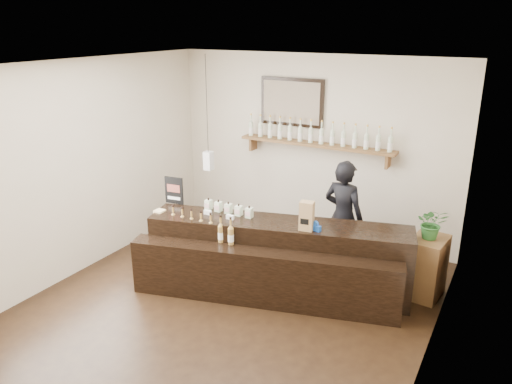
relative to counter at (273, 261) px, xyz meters
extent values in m
plane|color=black|center=(-0.32, -0.58, -0.43)|extent=(5.00, 5.00, 0.00)
plane|color=beige|center=(-0.32, 1.92, 0.97)|extent=(4.50, 0.00, 4.50)
plane|color=beige|center=(-0.32, -3.08, 0.97)|extent=(4.50, 0.00, 4.50)
plane|color=beige|center=(-2.57, -0.58, 0.97)|extent=(0.00, 5.00, 5.00)
plane|color=beige|center=(1.93, -0.58, 0.97)|extent=(0.00, 5.00, 5.00)
plane|color=white|center=(-0.32, -0.58, 2.37)|extent=(5.00, 5.00, 0.00)
cube|color=brown|center=(-0.22, 1.79, 1.07)|extent=(2.40, 0.25, 0.04)
cube|color=brown|center=(-1.30, 1.82, 0.95)|extent=(0.04, 0.20, 0.20)
cube|color=brown|center=(0.86, 1.82, 0.95)|extent=(0.04, 0.20, 0.20)
cube|color=black|center=(-0.67, 1.89, 1.65)|extent=(1.02, 0.04, 0.72)
cube|color=#4F4133|center=(-0.67, 1.86, 1.65)|extent=(0.92, 0.01, 0.62)
cube|color=white|center=(-1.62, 1.02, 0.82)|extent=(0.12, 0.12, 0.28)
cylinder|color=black|center=(-1.62, 1.02, 1.67)|extent=(0.01, 0.01, 1.41)
cylinder|color=beige|center=(-1.32, 1.79, 1.20)|extent=(0.07, 0.07, 0.20)
cone|color=beige|center=(-1.32, 1.79, 1.32)|extent=(0.07, 0.07, 0.05)
cylinder|color=beige|center=(-1.32, 1.79, 1.38)|extent=(0.02, 0.02, 0.07)
cylinder|color=gold|center=(-1.32, 1.79, 1.43)|extent=(0.03, 0.03, 0.02)
cylinder|color=white|center=(-1.32, 1.79, 1.18)|extent=(0.07, 0.07, 0.09)
cylinder|color=beige|center=(-1.15, 1.79, 1.20)|extent=(0.07, 0.07, 0.20)
cone|color=beige|center=(-1.15, 1.79, 1.32)|extent=(0.07, 0.07, 0.05)
cylinder|color=beige|center=(-1.15, 1.79, 1.38)|extent=(0.02, 0.02, 0.07)
cylinder|color=gold|center=(-1.15, 1.79, 1.43)|extent=(0.03, 0.03, 0.02)
cylinder|color=white|center=(-1.15, 1.79, 1.18)|extent=(0.07, 0.07, 0.09)
cylinder|color=beige|center=(-0.98, 1.79, 1.20)|extent=(0.07, 0.07, 0.20)
cone|color=beige|center=(-0.98, 1.79, 1.32)|extent=(0.07, 0.07, 0.05)
cylinder|color=beige|center=(-0.98, 1.79, 1.38)|extent=(0.02, 0.02, 0.07)
cylinder|color=gold|center=(-0.98, 1.79, 1.43)|extent=(0.03, 0.03, 0.02)
cylinder|color=white|center=(-0.98, 1.79, 1.18)|extent=(0.07, 0.07, 0.09)
cylinder|color=beige|center=(-0.81, 1.79, 1.20)|extent=(0.07, 0.07, 0.20)
cone|color=beige|center=(-0.81, 1.79, 1.32)|extent=(0.07, 0.07, 0.05)
cylinder|color=beige|center=(-0.81, 1.79, 1.38)|extent=(0.02, 0.02, 0.07)
cylinder|color=gold|center=(-0.81, 1.79, 1.43)|extent=(0.03, 0.03, 0.02)
cylinder|color=white|center=(-0.81, 1.79, 1.18)|extent=(0.07, 0.07, 0.09)
cylinder|color=beige|center=(-0.64, 1.79, 1.20)|extent=(0.07, 0.07, 0.20)
cone|color=beige|center=(-0.64, 1.79, 1.32)|extent=(0.07, 0.07, 0.05)
cylinder|color=beige|center=(-0.64, 1.79, 1.38)|extent=(0.02, 0.02, 0.07)
cylinder|color=gold|center=(-0.64, 1.79, 1.43)|extent=(0.03, 0.03, 0.02)
cylinder|color=white|center=(-0.64, 1.79, 1.18)|extent=(0.07, 0.07, 0.09)
cylinder|color=beige|center=(-0.47, 1.79, 1.20)|extent=(0.07, 0.07, 0.20)
cone|color=beige|center=(-0.47, 1.79, 1.32)|extent=(0.07, 0.07, 0.05)
cylinder|color=beige|center=(-0.47, 1.79, 1.38)|extent=(0.02, 0.02, 0.07)
cylinder|color=gold|center=(-0.47, 1.79, 1.43)|extent=(0.03, 0.03, 0.02)
cylinder|color=white|center=(-0.47, 1.79, 1.18)|extent=(0.07, 0.07, 0.09)
cylinder|color=beige|center=(-0.30, 1.79, 1.20)|extent=(0.07, 0.07, 0.20)
cone|color=beige|center=(-0.30, 1.79, 1.32)|extent=(0.07, 0.07, 0.05)
cylinder|color=beige|center=(-0.30, 1.79, 1.38)|extent=(0.02, 0.02, 0.07)
cylinder|color=gold|center=(-0.30, 1.79, 1.43)|extent=(0.03, 0.03, 0.02)
cylinder|color=white|center=(-0.30, 1.79, 1.18)|extent=(0.07, 0.07, 0.09)
cylinder|color=beige|center=(-0.13, 1.79, 1.20)|extent=(0.07, 0.07, 0.20)
cone|color=beige|center=(-0.13, 1.79, 1.32)|extent=(0.07, 0.07, 0.05)
cylinder|color=beige|center=(-0.13, 1.79, 1.38)|extent=(0.02, 0.02, 0.07)
cylinder|color=gold|center=(-0.13, 1.79, 1.43)|extent=(0.03, 0.03, 0.02)
cylinder|color=white|center=(-0.13, 1.79, 1.18)|extent=(0.07, 0.07, 0.09)
cylinder|color=beige|center=(0.04, 1.79, 1.20)|extent=(0.07, 0.07, 0.20)
cone|color=beige|center=(0.04, 1.79, 1.32)|extent=(0.07, 0.07, 0.05)
cylinder|color=beige|center=(0.04, 1.79, 1.38)|extent=(0.02, 0.02, 0.07)
cylinder|color=gold|center=(0.04, 1.79, 1.43)|extent=(0.03, 0.03, 0.02)
cylinder|color=white|center=(0.04, 1.79, 1.18)|extent=(0.07, 0.07, 0.09)
cylinder|color=beige|center=(0.20, 1.79, 1.20)|extent=(0.07, 0.07, 0.20)
cone|color=beige|center=(0.20, 1.79, 1.32)|extent=(0.07, 0.07, 0.05)
cylinder|color=beige|center=(0.20, 1.79, 1.38)|extent=(0.02, 0.02, 0.07)
cylinder|color=gold|center=(0.20, 1.79, 1.43)|extent=(0.03, 0.03, 0.02)
cylinder|color=white|center=(0.20, 1.79, 1.18)|extent=(0.07, 0.07, 0.09)
cylinder|color=beige|center=(0.37, 1.79, 1.20)|extent=(0.07, 0.07, 0.20)
cone|color=beige|center=(0.37, 1.79, 1.32)|extent=(0.07, 0.07, 0.05)
cylinder|color=beige|center=(0.37, 1.79, 1.38)|extent=(0.02, 0.02, 0.07)
cylinder|color=gold|center=(0.37, 1.79, 1.43)|extent=(0.03, 0.03, 0.02)
cylinder|color=white|center=(0.37, 1.79, 1.18)|extent=(0.07, 0.07, 0.09)
cylinder|color=beige|center=(0.54, 1.79, 1.20)|extent=(0.07, 0.07, 0.20)
cone|color=beige|center=(0.54, 1.79, 1.32)|extent=(0.07, 0.07, 0.05)
cylinder|color=beige|center=(0.54, 1.79, 1.38)|extent=(0.02, 0.02, 0.07)
cylinder|color=gold|center=(0.54, 1.79, 1.43)|extent=(0.03, 0.03, 0.02)
cylinder|color=white|center=(0.54, 1.79, 1.18)|extent=(0.07, 0.07, 0.09)
cylinder|color=beige|center=(0.71, 1.79, 1.20)|extent=(0.07, 0.07, 0.20)
cone|color=beige|center=(0.71, 1.79, 1.32)|extent=(0.07, 0.07, 0.05)
cylinder|color=beige|center=(0.71, 1.79, 1.38)|extent=(0.02, 0.02, 0.07)
cylinder|color=gold|center=(0.71, 1.79, 1.43)|extent=(0.03, 0.03, 0.02)
cylinder|color=white|center=(0.71, 1.79, 1.18)|extent=(0.07, 0.07, 0.09)
cylinder|color=beige|center=(0.88, 1.79, 1.20)|extent=(0.07, 0.07, 0.20)
cone|color=beige|center=(0.88, 1.79, 1.32)|extent=(0.07, 0.07, 0.05)
cylinder|color=beige|center=(0.88, 1.79, 1.38)|extent=(0.02, 0.02, 0.07)
cylinder|color=gold|center=(0.88, 1.79, 1.43)|extent=(0.03, 0.03, 0.02)
cylinder|color=white|center=(0.88, 1.79, 1.18)|extent=(0.07, 0.07, 0.09)
cube|color=black|center=(0.01, 0.12, 0.03)|extent=(3.27, 1.38, 0.90)
cube|color=black|center=(0.01, -0.31, -0.08)|extent=(3.20, 1.11, 0.69)
cube|color=white|center=(-0.90, -0.09, 0.51)|extent=(0.10, 0.04, 0.05)
cube|color=white|center=(-0.56, -0.09, 0.51)|extent=(0.10, 0.04, 0.05)
cube|color=beige|center=(-1.49, -0.31, 0.32)|extent=(0.12, 0.12, 0.12)
cube|color=beige|center=(-1.49, -0.31, 0.44)|extent=(0.12, 0.12, 0.12)
cube|color=beige|center=(-0.99, 0.07, 0.54)|extent=(0.08, 0.08, 0.13)
cube|color=beige|center=(-0.99, 0.03, 0.54)|extent=(0.07, 0.00, 0.06)
cylinder|color=black|center=(-0.99, 0.07, 0.62)|extent=(0.02, 0.02, 0.03)
cube|color=beige|center=(-0.84, 0.07, 0.54)|extent=(0.08, 0.08, 0.13)
cube|color=beige|center=(-0.84, 0.03, 0.54)|extent=(0.07, 0.00, 0.06)
cylinder|color=black|center=(-0.84, 0.07, 0.62)|extent=(0.02, 0.02, 0.03)
cube|color=beige|center=(-0.69, 0.07, 0.54)|extent=(0.08, 0.08, 0.13)
cube|color=beige|center=(-0.69, 0.03, 0.54)|extent=(0.07, 0.00, 0.06)
cylinder|color=black|center=(-0.69, 0.07, 0.62)|extent=(0.02, 0.02, 0.03)
cube|color=beige|center=(-0.53, 0.07, 0.54)|extent=(0.08, 0.08, 0.13)
cube|color=beige|center=(-0.53, 0.03, 0.54)|extent=(0.07, 0.00, 0.06)
cylinder|color=black|center=(-0.53, 0.07, 0.62)|extent=(0.02, 0.02, 0.03)
cube|color=beige|center=(-0.38, 0.07, 0.54)|extent=(0.08, 0.08, 0.13)
cube|color=beige|center=(-0.38, 0.03, 0.54)|extent=(0.07, 0.00, 0.06)
cylinder|color=black|center=(-0.38, 0.07, 0.62)|extent=(0.02, 0.02, 0.03)
cylinder|color=olive|center=(-1.28, -0.31, 0.36)|extent=(0.07, 0.07, 0.20)
cone|color=olive|center=(-1.28, -0.31, 0.49)|extent=(0.07, 0.07, 0.05)
cylinder|color=olive|center=(-1.28, -0.31, 0.55)|extent=(0.02, 0.02, 0.07)
cylinder|color=black|center=(-1.28, -0.31, 0.60)|extent=(0.03, 0.03, 0.02)
cylinder|color=white|center=(-1.28, -0.31, 0.34)|extent=(0.07, 0.07, 0.09)
cylinder|color=olive|center=(-1.13, -0.31, 0.36)|extent=(0.07, 0.07, 0.20)
cone|color=olive|center=(-1.13, -0.31, 0.49)|extent=(0.07, 0.07, 0.05)
cylinder|color=olive|center=(-1.13, -0.31, 0.55)|extent=(0.02, 0.02, 0.07)
cylinder|color=black|center=(-1.13, -0.31, 0.60)|extent=(0.03, 0.03, 0.02)
cylinder|color=white|center=(-1.13, -0.31, 0.34)|extent=(0.07, 0.07, 0.09)
cylinder|color=olive|center=(-0.99, -0.31, 0.36)|extent=(0.07, 0.07, 0.20)
cone|color=olive|center=(-0.99, -0.31, 0.49)|extent=(0.07, 0.07, 0.05)
cylinder|color=olive|center=(-0.99, -0.31, 0.55)|extent=(0.02, 0.02, 0.07)
cylinder|color=black|center=(-0.99, -0.31, 0.60)|extent=(0.03, 0.03, 0.02)
cylinder|color=white|center=(-0.99, -0.31, 0.34)|extent=(0.07, 0.07, 0.09)
cylinder|color=olive|center=(-0.85, -0.31, 0.36)|extent=(0.07, 0.07, 0.20)
cone|color=olive|center=(-0.85, -0.31, 0.49)|extent=(0.07, 0.07, 0.05)
cylinder|color=olive|center=(-0.85, -0.31, 0.55)|extent=(0.02, 0.02, 0.07)
cylinder|color=black|center=(-0.85, -0.31, 0.60)|extent=(0.03, 0.03, 0.02)
cylinder|color=white|center=(-0.85, -0.31, 0.34)|extent=(0.07, 0.07, 0.09)
cylinder|color=olive|center=(-0.71, -0.31, 0.36)|extent=(0.07, 0.07, 0.20)
cone|color=olive|center=(-0.71, -0.31, 0.49)|extent=(0.07, 0.07, 0.05)
cylinder|color=olive|center=(-0.71, -0.31, 0.55)|extent=(0.02, 0.02, 0.07)
cylinder|color=black|center=(-0.71, -0.31, 0.60)|extent=(0.03, 0.03, 0.02)
cylinder|color=white|center=(-0.71, -0.31, 0.34)|extent=(0.07, 0.07, 0.09)
cylinder|color=olive|center=(-0.56, -0.31, 0.36)|extent=(0.07, 0.07, 0.20)
cone|color=olive|center=(-0.56, -0.31, 0.49)|extent=(0.07, 0.07, 0.05)
cylinder|color=olive|center=(-0.56, -0.31, 0.55)|extent=(0.02, 0.02, 0.07)
cylinder|color=black|center=(-0.56, -0.31, 0.60)|extent=(0.03, 0.03, 0.02)
cylinder|color=white|center=(-0.56, -0.31, 0.34)|extent=(0.07, 0.07, 0.09)
cylinder|color=olive|center=(-0.42, -0.31, 0.36)|extent=(0.07, 0.07, 0.20)
cone|color=olive|center=(-0.42, -0.31, 0.49)|extent=(0.07, 0.07, 0.05)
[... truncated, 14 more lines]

